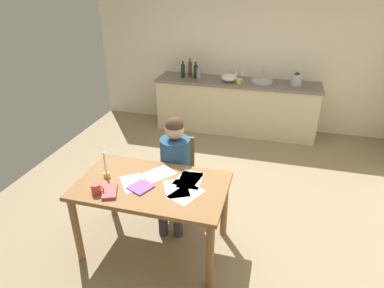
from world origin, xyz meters
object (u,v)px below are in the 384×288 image
chair_at_table (177,172)px  bottle_oil (183,71)px  coffee_mug (96,189)px  sink_unit (262,81)px  stovetop_kettle (296,79)px  teacup_on_counter (239,81)px  dining_table (152,194)px  bottle_vinegar (190,69)px  bottle_sauce (199,73)px  mixing_bowl (229,78)px  wine_glass_by_kettle (236,72)px  person_seated (174,165)px  bottle_wine_red (196,71)px  book_magazine (141,187)px  wine_glass_near_sink (242,73)px  book_cookery (110,192)px  candlestick (106,170)px

chair_at_table → bottle_oil: 2.53m
coffee_mug → sink_unit: bearing=70.7°
stovetop_kettle → teacup_on_counter: 0.91m
sink_unit → bottle_oil: bottle_oil is taller
dining_table → bottle_vinegar: (-0.48, 3.11, 0.39)m
bottle_sauce → mixing_bowl: bearing=-2.4°
chair_at_table → wine_glass_by_kettle: (0.25, 2.57, 0.51)m
person_seated → bottle_vinegar: bottle_vinegar is taller
bottle_sauce → bottle_wine_red: bearing=168.4°
bottle_oil → wine_glass_by_kettle: bottle_oil is taller
coffee_mug → sink_unit: size_ratio=0.34×
book_magazine → bottle_oil: bearing=124.1°
coffee_mug → wine_glass_near_sink: bearing=76.7°
bottle_vinegar → book_cookery: bearing=-87.0°
bottle_vinegar → sink_unit: bearing=-1.7°
person_seated → wine_glass_near_sink: (0.35, 2.71, 0.33)m
wine_glass_by_kettle → wine_glass_near_sink: bearing=0.0°
bottle_vinegar → teacup_on_counter: 0.90m
bottle_vinegar → teacup_on_counter: (0.88, -0.19, -0.09)m
bottle_sauce → wine_glass_by_kettle: bottle_sauce is taller
coffee_mug → candlestick: bearing=98.8°
bottle_oil → chair_at_table: bearing=-75.2°
candlestick → wine_glass_near_sink: (0.86, 3.22, 0.18)m
bottle_oil → book_magazine: bearing=-80.6°
book_cookery → bottle_wine_red: bottle_wine_red is taller
dining_table → wine_glass_near_sink: bearing=82.8°
book_cookery → teacup_on_counter: teacup_on_counter is taller
bottle_oil → bottle_wine_red: size_ratio=0.99×
dining_table → book_magazine: book_magazine is taller
bottle_oil → dining_table: bearing=-79.0°
bottle_oil → book_cookery: bearing=-85.0°
bottle_wine_red → wine_glass_by_kettle: size_ratio=1.84×
chair_at_table → book_cookery: (-0.35, -0.88, 0.27)m
person_seated → teacup_on_counter: size_ratio=10.77×
book_magazine → teacup_on_counter: 3.05m
sink_unit → stovetop_kettle: sink_unit is taller
dining_table → bottle_wine_red: bearing=96.9°
coffee_mug → mixing_bowl: size_ratio=0.45×
bottle_oil → candlestick: bearing=-87.4°
person_seated → book_cookery: person_seated is taller
mixing_bowl → teacup_on_counter: mixing_bowl is taller
book_cookery → sink_unit: 3.47m
candlestick → stovetop_kettle: (1.75, 3.07, 0.17)m
book_magazine → wine_glass_by_kettle: wine_glass_by_kettle is taller
bottle_wine_red → bottle_sauce: bearing=-11.6°
candlestick → wine_glass_by_kettle: (0.75, 3.22, 0.18)m
bottle_sauce → bottle_oil: bearing=177.5°
dining_table → bottle_wine_red: size_ratio=4.95×
mixing_bowl → bottle_sauce: bearing=177.6°
bottle_oil → bottle_sauce: 0.28m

